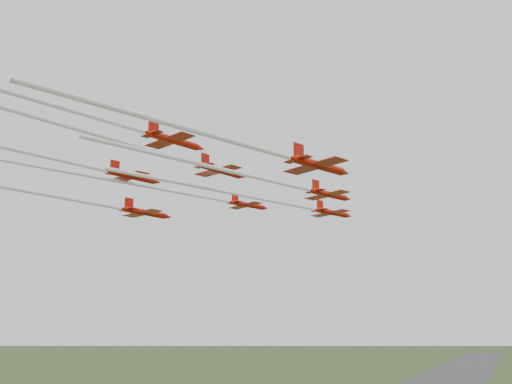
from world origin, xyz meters
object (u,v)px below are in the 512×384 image
at_px(jet_row2_right, 279,183).
at_px(jet_row4_right, 80,113).
at_px(jet_row3_mid, 179,158).
at_px(jet_lead, 284,203).
at_px(jet_row4_left, 45,157).
at_px(jet_row3_right, 267,151).
at_px(jet_row3_left, 95,204).
at_px(jet_row2_left, 174,191).

xyz_separation_m(jet_row2_right, jet_row4_right, (-13.64, -30.39, 2.82)).
bearing_deg(jet_row3_mid, jet_row2_right, 46.74).
bearing_deg(jet_row2_right, jet_lead, 133.44).
bearing_deg(jet_row4_left, jet_row3_right, 25.48).
distance_m(jet_lead, jet_row4_right, 51.84).
bearing_deg(jet_row4_left, jet_row3_mid, 56.05).
xyz_separation_m(jet_lead, jet_row3_right, (11.94, -36.90, -1.77)).
relative_size(jet_row3_left, jet_row3_right, 1.10).
distance_m(jet_lead, jet_row2_right, 22.37).
relative_size(jet_row3_mid, jet_row4_right, 0.82).
bearing_deg(jet_lead, jet_row3_left, -118.10).
height_order(jet_row2_left, jet_row3_right, jet_row2_left).
distance_m(jet_row3_right, jet_row4_left, 34.49).
relative_size(jet_row2_left, jet_row3_right, 1.27).
xyz_separation_m(jet_row3_mid, jet_row4_left, (-15.86, -11.70, -1.03)).
xyz_separation_m(jet_lead, jet_row4_right, (-6.29, -51.45, 1.11)).
relative_size(jet_row2_right, jet_row3_left, 0.94).
height_order(jet_lead, jet_row2_right, jet_lead).
relative_size(jet_row2_right, jet_row4_left, 0.82).
distance_m(jet_row4_left, jet_row4_right, 19.43).
relative_size(jet_row4_left, jet_row4_right, 1.07).
bearing_deg(jet_lead, jet_row2_left, -105.65).
distance_m(jet_lead, jet_row2_left, 22.33).
bearing_deg(jet_row4_left, jet_row3_left, 127.78).
height_order(jet_lead, jet_row4_right, jet_row4_right).
bearing_deg(jet_row3_right, jet_row2_right, 130.39).
relative_size(jet_row2_right, jet_row3_right, 1.04).
relative_size(jet_row2_left, jet_row3_left, 1.15).
height_order(jet_row2_left, jet_row4_right, jet_row4_right).
height_order(jet_row2_right, jet_row3_mid, jet_row3_mid).
xyz_separation_m(jet_lead, jet_row2_right, (7.35, -21.06, -1.71)).
relative_size(jet_lead, jet_row2_right, 1.13).
relative_size(jet_lead, jet_row3_mid, 1.22).
xyz_separation_m(jet_row2_left, jet_row4_right, (8.38, -34.62, 1.05)).
xyz_separation_m(jet_row2_right, jet_row3_right, (4.59, -15.84, -0.06)).
bearing_deg(jet_row4_right, jet_row2_right, 85.92).
bearing_deg(jet_row2_right, jet_row3_mid, -126.74).
bearing_deg(jet_lead, jet_row4_right, -71.53).
height_order(jet_row3_mid, jet_row4_left, jet_row3_mid).
distance_m(jet_row3_left, jet_row3_mid, 23.72).
distance_m(jet_lead, jet_row4_left, 46.14).
distance_m(jet_row3_mid, jet_row4_left, 19.73).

